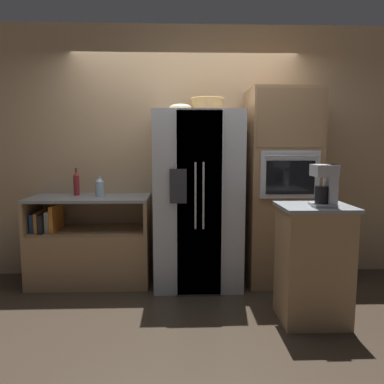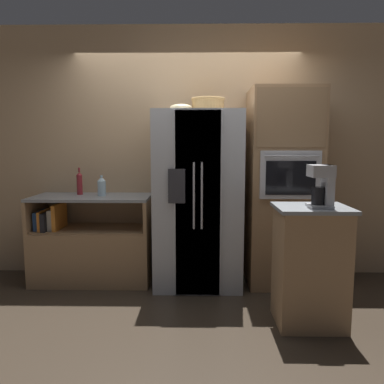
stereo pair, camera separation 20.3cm
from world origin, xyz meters
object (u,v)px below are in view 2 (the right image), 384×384
(wicker_basket, at_px, (208,104))
(bottle_tall, at_px, (102,186))
(coffee_maker, at_px, (323,184))
(bottle_short, at_px, (80,183))
(fruit_bowl, at_px, (181,108))
(refrigerator, at_px, (198,200))
(wall_oven, at_px, (282,188))

(wicker_basket, bearing_deg, bottle_tall, -179.32)
(bottle_tall, xyz_separation_m, coffee_maker, (2.02, -1.04, 0.13))
(bottle_tall, relative_size, bottle_short, 0.74)
(bottle_tall, bearing_deg, fruit_bowl, -1.44)
(bottle_tall, height_order, bottle_short, bottle_short)
(bottle_tall, bearing_deg, refrigerator, -4.56)
(wall_oven, xyz_separation_m, bottle_tall, (-1.93, 0.03, 0.01))
(refrigerator, relative_size, coffee_maker, 5.43)
(refrigerator, distance_m, bottle_short, 1.33)
(fruit_bowl, relative_size, coffee_maker, 0.70)
(bottle_tall, distance_m, coffee_maker, 2.28)
(bottle_short, relative_size, coffee_maker, 0.88)
(refrigerator, relative_size, fruit_bowl, 7.73)
(refrigerator, relative_size, wall_oven, 0.89)
(wall_oven, xyz_separation_m, bottle_short, (-2.20, 0.13, 0.03))
(bottle_short, xyz_separation_m, coffee_maker, (2.30, -1.14, 0.11))
(wicker_basket, distance_m, fruit_bowl, 0.28)
(fruit_bowl, height_order, bottle_short, fruit_bowl)
(refrigerator, height_order, fruit_bowl, fruit_bowl)
(bottle_tall, relative_size, coffee_maker, 0.66)
(wicker_basket, height_order, bottle_tall, wicker_basket)
(wicker_basket, bearing_deg, wall_oven, -3.34)
(fruit_bowl, xyz_separation_m, bottle_tall, (-0.86, 0.02, -0.82))
(fruit_bowl, height_order, coffee_maker, fruit_bowl)
(wicker_basket, xyz_separation_m, bottle_tall, (-1.14, -0.01, -0.86))
(refrigerator, distance_m, wicker_basket, 1.00)
(bottle_short, bearing_deg, wall_oven, -3.43)
(wall_oven, height_order, wicker_basket, wall_oven)
(bottle_tall, bearing_deg, wicker_basket, 0.68)
(bottle_short, bearing_deg, refrigerator, -7.93)
(wicker_basket, distance_m, coffee_maker, 1.56)
(fruit_bowl, distance_m, bottle_short, 1.39)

